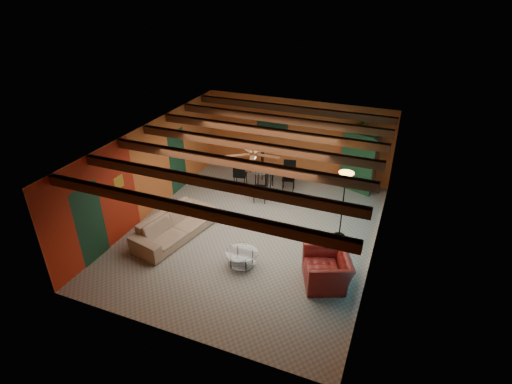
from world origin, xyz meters
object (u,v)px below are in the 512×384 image
at_px(armchair, 327,269).
at_px(vase, 264,158).
at_px(dining_table, 264,175).
at_px(floor_lamp, 343,206).
at_px(coffee_table, 242,259).
at_px(potted_plant, 363,127).
at_px(sofa, 175,226).
at_px(armoire, 358,161).

bearing_deg(armchair, vase, -164.39).
height_order(dining_table, floor_lamp, floor_lamp).
relative_size(armchair, coffee_table, 1.45).
bearing_deg(vase, armchair, -51.59).
bearing_deg(coffee_table, potted_plant, 70.06).
bearing_deg(armchair, sofa, -116.30).
height_order(floor_lamp, potted_plant, potted_plant).
xyz_separation_m(sofa, potted_plant, (4.07, 4.76, 1.79)).
xyz_separation_m(coffee_table, dining_table, (-0.91, 3.96, 0.32)).
bearing_deg(sofa, armoire, -28.81).
xyz_separation_m(dining_table, armoire, (2.81, 1.25, 0.44)).
height_order(coffee_table, potted_plant, potted_plant).
bearing_deg(sofa, potted_plant, -28.81).
distance_m(armchair, armoire, 5.06).
height_order(coffee_table, vase, vase).
bearing_deg(armoire, coffee_table, -90.92).
distance_m(sofa, vase, 3.81).
bearing_deg(armoire, potted_plant, 0.00).
distance_m(armchair, vase, 4.87).
bearing_deg(dining_table, vase, 0.00).
relative_size(potted_plant, vase, 2.37).
distance_m(armchair, floor_lamp, 2.05).
xyz_separation_m(sofa, dining_table, (1.27, 3.51, 0.17)).
relative_size(sofa, armoire, 1.27).
height_order(dining_table, armoire, armoire).
distance_m(armchair, dining_table, 4.81).
bearing_deg(floor_lamp, vase, 148.07).
bearing_deg(sofa, dining_table, -8.13).
relative_size(coffee_table, vase, 4.39).
bearing_deg(floor_lamp, coffee_table, -132.67).
bearing_deg(armoire, floor_lamp, -69.22).
bearing_deg(coffee_table, sofa, 168.26).
relative_size(dining_table, potted_plant, 4.70).
relative_size(sofa, vase, 13.46).
bearing_deg(vase, armoire, 24.07).
relative_size(sofa, potted_plant, 5.69).
bearing_deg(floor_lamp, armoire, 91.77).
distance_m(coffee_table, potted_plant, 5.88).
height_order(sofa, coffee_table, sofa).
bearing_deg(armoire, dining_table, -136.91).
distance_m(dining_table, floor_lamp, 3.45).
xyz_separation_m(armoire, potted_plant, (0.00, 0.00, 1.18)).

